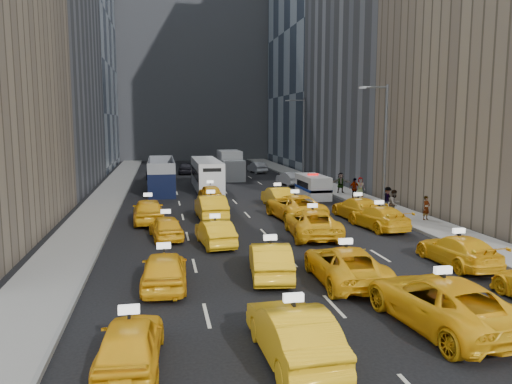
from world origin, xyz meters
TOP-DOWN VIEW (x-y plane):
  - ground at (0.00, 0.00)m, footprint 160.00×160.00m
  - sidewalk_west at (-10.50, 25.00)m, footprint 3.00×90.00m
  - sidewalk_east at (10.50, 25.00)m, footprint 3.00×90.00m
  - curb_west at (-9.05, 25.00)m, footprint 0.15×90.00m
  - curb_east at (9.05, 25.00)m, footprint 0.15×90.00m
  - building_west_far at (-20.50, 54.00)m, footprint 16.00×22.00m
  - building_backdrop at (0.00, 72.00)m, footprint 30.00×12.00m
  - streetlight_near at (9.18, 12.00)m, footprint 2.15×0.22m
  - streetlight_far at (9.18, 32.00)m, footprint 2.15×0.22m
  - taxi_0 at (-6.80, -7.21)m, footprint 1.86×4.12m
  - taxi_1 at (-2.47, -7.60)m, footprint 1.84×4.76m
  - taxi_2 at (2.72, -6.29)m, footprint 3.31×6.10m
  - taxi_4 at (-5.85, -0.84)m, footprint 1.92×4.39m
  - taxi_5 at (-1.50, -0.32)m, footprint 2.13×4.68m
  - taxi_6 at (1.35, -1.49)m, footprint 2.63×5.38m
  - taxi_7 at (7.24, -0.17)m, footprint 2.08×4.81m
  - taxi_8 at (-5.69, 7.55)m, footprint 2.09×4.12m
  - taxi_9 at (-3.17, 5.55)m, footprint 1.90×4.30m
  - taxi_10 at (2.48, 6.64)m, footprint 3.16×5.87m
  - taxi_11 at (7.05, 7.82)m, footprint 2.56×5.13m
  - taxi_12 at (-6.76, 12.34)m, footprint 2.16×4.87m
  - taxi_13 at (-2.66, 12.83)m, footprint 1.93×5.08m
  - taxi_14 at (2.89, 11.90)m, footprint 3.29×6.19m
  - taxi_15 at (7.00, 11.00)m, footprint 2.29×5.17m
  - taxi_16 at (-1.95, 20.49)m, footprint 1.89×4.23m
  - taxi_17 at (2.94, 17.18)m, footprint 1.78×4.59m
  - nypd_van at (6.96, 20.92)m, footprint 1.95×4.89m
  - double_decker at (-5.85, 27.46)m, footprint 3.60×10.58m
  - city_bus at (-1.51, 28.61)m, footprint 2.37×11.07m
  - box_truck at (2.00, 36.76)m, footprint 2.94×7.21m
  - misc_car_0 at (7.22, 29.85)m, footprint 2.04×4.39m
  - misc_car_1 at (-6.13, 39.01)m, footprint 2.90×5.74m
  - misc_car_2 at (2.87, 44.45)m, footprint 2.21×5.03m
  - misc_car_3 at (-2.78, 43.47)m, footprint 2.11×4.59m
  - misc_car_4 at (6.41, 43.21)m, footprint 2.04×4.39m
  - pedestrian_0 at (11.02, 9.26)m, footprint 0.67×0.56m
  - pedestrian_1 at (9.37, 10.46)m, footprint 1.02×0.82m
  - pedestrian_2 at (10.42, 13.67)m, footprint 1.13×0.81m
  - pedestrian_3 at (9.89, 18.78)m, footprint 1.08×0.65m
  - pedestrian_4 at (10.88, 19.91)m, footprint 0.86×0.54m
  - pedestrian_5 at (10.06, 22.47)m, footprint 1.72×0.66m

SIDE VIEW (x-z plane):
  - ground at x=0.00m, z-range 0.00..0.00m
  - sidewalk_west at x=-10.50m, z-range 0.00..0.15m
  - sidewalk_east at x=10.50m, z-range 0.00..0.15m
  - curb_west at x=-9.05m, z-range 0.00..0.18m
  - curb_east at x=9.05m, z-range 0.00..0.18m
  - taxi_8 at x=-5.69m, z-range 0.00..1.35m
  - taxi_9 at x=-3.17m, z-range 0.00..1.37m
  - taxi_0 at x=-6.80m, z-range 0.00..1.38m
  - taxi_7 at x=7.24m, z-range 0.00..1.38m
  - misc_car_0 at x=7.22m, z-range 0.00..1.39m
  - misc_car_4 at x=6.41m, z-range 0.00..1.39m
  - taxi_16 at x=-1.95m, z-range 0.00..1.41m
  - taxi_11 at x=7.05m, z-range 0.00..1.43m
  - misc_car_2 at x=2.87m, z-range 0.00..1.44m
  - taxi_4 at x=-5.85m, z-range 0.00..1.47m
  - taxi_6 at x=1.35m, z-range 0.00..1.47m
  - taxi_15 at x=7.00m, z-range 0.00..1.48m
  - taxi_5 at x=-1.50m, z-range 0.00..1.49m
  - taxi_17 at x=2.94m, z-range 0.00..1.49m
  - misc_car_3 at x=-2.78m, z-range 0.00..1.53m
  - taxi_1 at x=-2.47m, z-range 0.00..1.54m
  - misc_car_1 at x=-6.13m, z-range 0.00..1.56m
  - taxi_10 at x=2.48m, z-range 0.00..1.57m
  - taxi_2 at x=2.72m, z-range 0.00..1.62m
  - taxi_12 at x=-6.76m, z-range 0.00..1.63m
  - taxi_13 at x=-2.66m, z-range 0.00..1.66m
  - taxi_14 at x=2.89m, z-range 0.00..1.66m
  - pedestrian_0 at x=11.02m, z-range 0.15..1.71m
  - nypd_van at x=6.96m, z-range -0.10..1.99m
  - pedestrian_2 at x=10.42m, z-range 0.15..1.77m
  - pedestrian_4 at x=10.88m, z-range 0.15..1.81m
  - pedestrian_3 at x=9.89m, z-range 0.15..1.87m
  - pedestrian_5 at x=10.06m, z-range 0.15..1.95m
  - pedestrian_1 at x=9.37m, z-range 0.15..1.99m
  - city_bus at x=-1.51m, z-range -0.02..2.84m
  - double_decker at x=-5.85m, z-range -0.02..3.00m
  - box_truck at x=2.00m, z-range -0.03..3.19m
  - streetlight_near at x=9.18m, z-range 0.42..9.42m
  - streetlight_far at x=9.18m, z-range 0.42..9.42m
  - building_backdrop at x=0.00m, z-range 0.00..40.00m
  - building_west_far at x=-20.50m, z-range 0.00..42.00m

